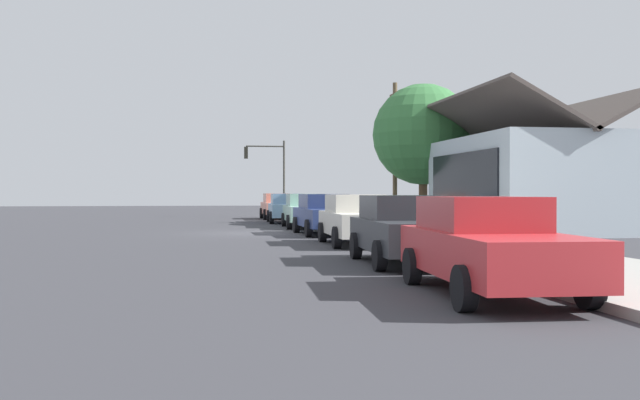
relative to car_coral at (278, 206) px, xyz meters
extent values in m
plane|color=#38383D|center=(15.04, -2.71, -0.82)|extent=(120.00, 120.00, 0.00)
cube|color=#A3A099|center=(15.04, 2.89, -0.74)|extent=(60.00, 4.20, 0.16)
cube|color=#EA8C75|center=(0.11, 0.00, -0.14)|extent=(4.68, 1.88, 0.70)
cube|color=tan|center=(-0.35, 0.00, 0.49)|extent=(2.25, 1.65, 0.56)
cylinder|color=black|center=(1.57, 0.92, -0.49)|extent=(0.66, 0.22, 0.66)
cylinder|color=black|center=(1.56, -0.94, -0.49)|extent=(0.66, 0.22, 0.66)
cylinder|color=black|center=(-1.33, 0.94, -0.49)|extent=(0.66, 0.22, 0.66)
cylinder|color=black|center=(-1.34, -0.92, -0.49)|extent=(0.66, 0.22, 0.66)
cube|color=#8CB7E0|center=(5.44, -0.08, -0.14)|extent=(4.67, 2.06, 0.70)
cube|color=#779CBE|center=(4.98, -0.06, 0.49)|extent=(2.27, 1.74, 0.56)
cylinder|color=black|center=(6.90, 0.79, -0.49)|extent=(0.67, 0.25, 0.66)
cylinder|color=black|center=(6.82, -1.07, -0.49)|extent=(0.67, 0.25, 0.66)
cylinder|color=black|center=(4.05, 0.91, -0.49)|extent=(0.67, 0.25, 0.66)
cylinder|color=black|center=(3.97, -0.95, -0.49)|extent=(0.67, 0.25, 0.66)
cube|color=#9ED1BC|center=(11.10, 0.14, -0.14)|extent=(4.85, 2.03, 0.70)
cube|color=#86B1A0|center=(10.62, 0.16, 0.49)|extent=(2.36, 1.72, 0.56)
cylinder|color=black|center=(12.62, 1.01, -0.49)|extent=(0.67, 0.24, 0.66)
cylinder|color=black|center=(12.55, -0.84, -0.49)|extent=(0.67, 0.24, 0.66)
cylinder|color=black|center=(9.65, 1.12, -0.49)|extent=(0.67, 0.24, 0.66)
cylinder|color=black|center=(9.58, -0.74, -0.49)|extent=(0.67, 0.24, 0.66)
cube|color=navy|center=(16.62, 0.10, -0.14)|extent=(4.82, 1.97, 0.70)
cube|color=navy|center=(16.14, 0.09, 0.49)|extent=(2.33, 1.69, 0.56)
cylinder|color=black|center=(18.08, 1.07, -0.49)|extent=(0.66, 0.23, 0.66)
cylinder|color=black|center=(18.12, -0.80, -0.49)|extent=(0.66, 0.23, 0.66)
cylinder|color=black|center=(15.11, 1.01, -0.49)|extent=(0.66, 0.23, 0.66)
cylinder|color=black|center=(15.16, -0.86, -0.49)|extent=(0.66, 0.23, 0.66)
cube|color=silver|center=(22.20, 0.15, -0.14)|extent=(4.68, 1.89, 0.70)
cube|color=beige|center=(21.74, 0.16, 0.49)|extent=(2.26, 1.63, 0.56)
cylinder|color=black|center=(23.66, 1.02, -0.49)|extent=(0.66, 0.23, 0.66)
cylinder|color=black|center=(23.62, -0.78, -0.49)|extent=(0.66, 0.23, 0.66)
cylinder|color=black|center=(20.78, 1.08, -0.49)|extent=(0.66, 0.23, 0.66)
cylinder|color=black|center=(20.74, -0.72, -0.49)|extent=(0.66, 0.23, 0.66)
cube|color=#2D3035|center=(28.29, -0.04, -0.14)|extent=(4.65, 2.00, 0.70)
cube|color=#27292D|center=(27.83, -0.02, 0.49)|extent=(2.26, 1.69, 0.56)
cylinder|color=black|center=(29.74, 0.82, -0.49)|extent=(0.67, 0.25, 0.66)
cylinder|color=black|center=(29.67, -1.01, -0.49)|extent=(0.67, 0.25, 0.66)
cylinder|color=black|center=(26.90, 0.93, -0.49)|extent=(0.67, 0.25, 0.66)
cylinder|color=black|center=(26.83, -0.90, -0.49)|extent=(0.67, 0.25, 0.66)
cube|color=red|center=(33.37, -0.11, -0.14)|extent=(4.95, 2.08, 0.70)
cube|color=#A9272B|center=(32.88, -0.08, 0.49)|extent=(2.41, 1.73, 0.56)
cylinder|color=black|center=(34.92, 0.72, -0.49)|extent=(0.67, 0.25, 0.66)
cylinder|color=black|center=(34.82, -1.10, -0.49)|extent=(0.67, 0.25, 0.66)
cylinder|color=black|center=(31.91, 0.88, -0.49)|extent=(0.67, 0.25, 0.66)
cylinder|color=black|center=(31.82, -0.94, -0.49)|extent=(0.67, 0.25, 0.66)
cube|color=#ADBCC6|center=(15.91, 9.29, 1.17)|extent=(9.15, 6.53, 3.97)
cube|color=black|center=(15.91, 5.98, 1.37)|extent=(7.32, 0.08, 2.22)
cube|color=#514742|center=(15.91, 7.65, 4.02)|extent=(9.75, 3.56, 1.99)
cube|color=#514742|center=(15.91, 10.92, 4.02)|extent=(9.75, 3.56, 1.99)
cylinder|color=brown|center=(9.28, 6.40, 0.78)|extent=(0.44, 0.44, 3.19)
sphere|color=#38753D|center=(9.28, 6.40, 3.78)|extent=(5.12, 5.12, 5.12)
cylinder|color=#383833|center=(-4.57, 0.89, 1.78)|extent=(0.14, 0.14, 5.20)
cylinder|color=#383833|center=(-4.57, -0.41, 3.98)|extent=(0.10, 2.60, 0.10)
cube|color=black|center=(-4.57, -1.71, 3.53)|extent=(0.28, 0.24, 0.80)
sphere|color=red|center=(-4.72, -1.71, 3.79)|extent=(0.16, 0.16, 0.16)
sphere|color=yellow|center=(-4.72, -1.71, 3.53)|extent=(0.16, 0.16, 0.16)
sphere|color=green|center=(-4.72, -1.71, 3.27)|extent=(0.16, 0.16, 0.16)
cylinder|color=brown|center=(7.24, 5.49, 2.93)|extent=(0.24, 0.24, 7.50)
cube|color=brown|center=(7.24, 5.49, 6.08)|extent=(1.80, 0.12, 0.12)
cylinder|color=red|center=(6.97, 1.49, -0.38)|extent=(0.22, 0.22, 0.55)
sphere|color=red|center=(6.97, 1.49, -0.04)|extent=(0.18, 0.18, 0.18)
camera|label=1|loc=(44.28, -4.69, 0.85)|focal=40.26mm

